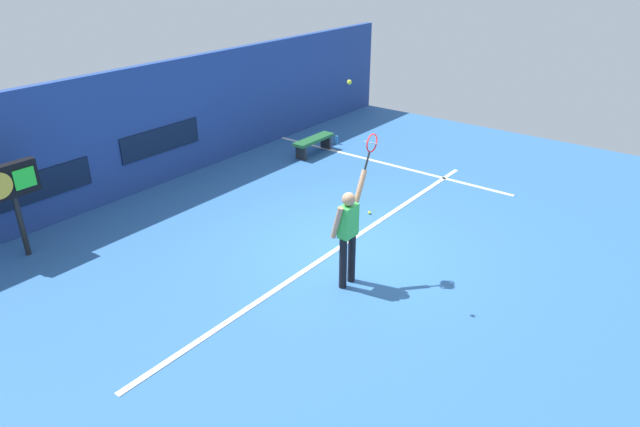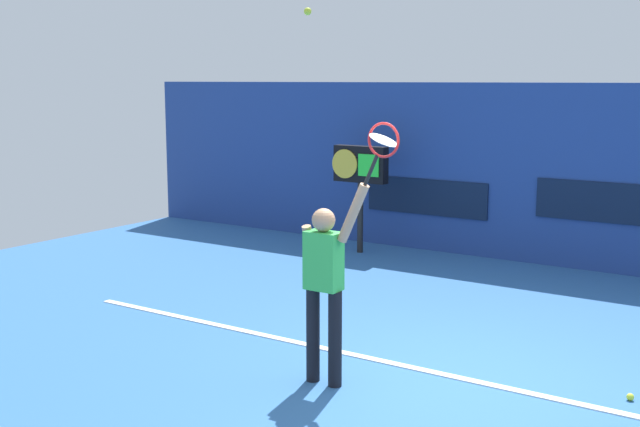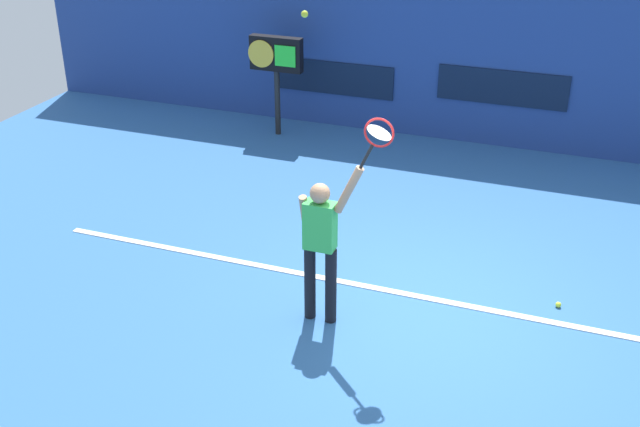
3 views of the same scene
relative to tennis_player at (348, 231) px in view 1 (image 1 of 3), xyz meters
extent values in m
plane|color=#2D609E|center=(1.04, 0.57, -1.01)|extent=(18.00, 18.00, 0.00)
cube|color=navy|center=(1.04, 6.17, 0.40)|extent=(18.00, 0.20, 2.81)
cube|color=#0C1933|center=(1.04, 6.05, 0.05)|extent=(2.20, 0.03, 0.60)
cube|color=#0C1933|center=(-1.96, 6.05, -0.10)|extent=(2.20, 0.03, 0.60)
cube|color=white|center=(1.04, 0.82, -1.00)|extent=(10.00, 0.10, 0.01)
cube|color=white|center=(5.34, 2.57, -1.00)|extent=(0.10, 7.00, 0.01)
cylinder|color=black|center=(-0.13, 0.00, -0.55)|extent=(0.13, 0.13, 0.92)
cylinder|color=black|center=(0.12, 0.00, -0.55)|extent=(0.13, 0.13, 0.92)
cube|color=green|center=(-0.01, 0.00, 0.19)|extent=(0.34, 0.20, 0.55)
sphere|color=tan|center=(-0.01, 0.00, 0.57)|extent=(0.22, 0.22, 0.22)
cylinder|color=tan|center=(0.31, 0.00, 0.66)|extent=(0.32, 0.09, 0.57)
cylinder|color=tan|center=(-0.21, 0.08, 0.21)|extent=(0.09, 0.23, 0.58)
cylinder|color=black|center=(0.49, 0.00, 1.07)|extent=(0.15, 0.03, 0.29)
torus|color=red|center=(0.61, 0.00, 1.33)|extent=(0.42, 0.02, 0.42)
cylinder|color=silver|center=(0.61, 0.00, 1.33)|extent=(0.24, 0.27, 0.11)
sphere|color=#CCE033|center=(-0.14, -0.06, 2.45)|extent=(0.07, 0.07, 0.07)
cylinder|color=black|center=(-2.78, 5.28, -0.42)|extent=(0.10, 0.10, 1.18)
cube|color=black|center=(-2.78, 5.28, 0.47)|extent=(0.95, 0.18, 0.60)
cube|color=#26D833|center=(-2.57, 5.18, 0.47)|extent=(0.38, 0.02, 0.36)
cube|color=#1E592D|center=(4.81, 4.48, -0.60)|extent=(1.40, 0.36, 0.08)
cube|color=#262628|center=(4.26, 4.48, -0.82)|extent=(0.08, 0.32, 0.37)
cube|color=#262628|center=(5.36, 4.48, -0.82)|extent=(0.08, 0.32, 0.37)
cylinder|color=#338CD8|center=(5.88, 4.48, -0.89)|extent=(0.07, 0.07, 0.24)
sphere|color=#CCE033|center=(2.53, 1.18, -0.98)|extent=(0.07, 0.07, 0.07)
camera|label=1|loc=(-6.76, -4.61, 4.24)|focal=31.79mm
camera|label=2|loc=(4.07, -6.16, 1.86)|focal=45.65mm
camera|label=3|loc=(2.58, -6.98, 4.07)|focal=43.79mm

